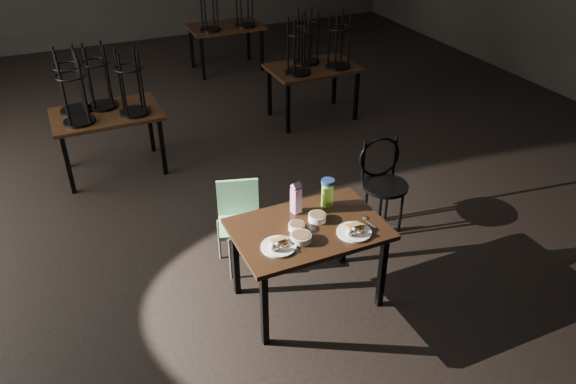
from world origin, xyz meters
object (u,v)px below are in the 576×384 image
water_bottle (327,192)px  bentwood_chair (383,177)px  school_chair (239,217)px  juice_carton (296,198)px  main_table (309,235)px

water_bottle → bentwood_chair: bearing=28.5°
school_chair → bentwood_chair: bearing=14.9°
water_bottle → school_chair: (-0.61, 0.51, -0.39)m
school_chair → juice_carton: bearing=-40.1°
main_table → bentwood_chair: (1.15, 0.70, -0.12)m
juice_carton → school_chair: bearing=123.7°
juice_carton → bentwood_chair: bearing=21.7°
water_bottle → school_chair: size_ratio=0.30×
school_chair → water_bottle: bearing=-23.7°
juice_carton → school_chair: (-0.33, 0.49, -0.39)m
bentwood_chair → water_bottle: bearing=-143.9°
main_table → water_bottle: 0.41m
juice_carton → water_bottle: 0.28m
juice_carton → water_bottle: size_ratio=1.15×
water_bottle → school_chair: bearing=140.1°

